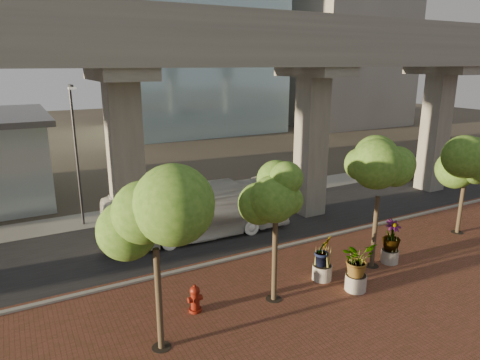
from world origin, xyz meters
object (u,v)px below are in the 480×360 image
transit_bus (199,213)px  parked_car (413,170)px  planter_front (357,261)px  fire_hydrant (195,298)px

transit_bus → parked_car: (21.75, 3.30, -0.79)m
parked_car → planter_front: size_ratio=1.88×
parked_car → planter_front: bearing=129.8°
parked_car → fire_hydrant: 27.07m
transit_bus → planter_front: 9.71m
transit_bus → fire_hydrant: transit_bus is taller
fire_hydrant → planter_front: (6.92, -1.81, 0.82)m
parked_car → planter_front: planter_front is taller
transit_bus → fire_hydrant: bearing=158.9°
transit_bus → parked_car: 22.01m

